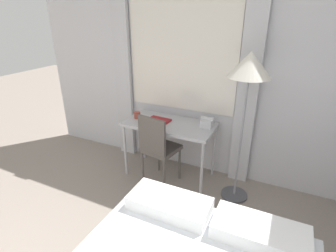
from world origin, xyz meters
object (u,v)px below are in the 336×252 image
Objects in this scene: desk at (169,128)px; telephone at (207,123)px; desk_chair at (158,146)px; standing_lamp at (249,74)px; book at (159,120)px; mug at (137,115)px.

desk is 7.30× the size of telephone.
desk_chair reaches higher than desk.
book is at bearing 175.15° from standing_lamp.
standing_lamp is at bearing -4.85° from book.
book is (-0.61, -0.09, -0.04)m from telephone.
telephone is 1.80× the size of mug.
desk_chair is 1.35m from standing_lamp.
book is (-1.06, 0.09, -0.71)m from standing_lamp.
mug is at bearing -176.46° from desk.
desk is at bearing 3.54° from mug.
telephone is (0.51, 0.34, 0.27)m from desk_chair.
standing_lamp reaches higher than book.
standing_lamp is at bearing -5.26° from desk.
book is (-0.11, 0.25, 0.23)m from desk_chair.
desk is 1.20m from standing_lamp.
desk is 3.81× the size of book.
desk is at bearing -168.25° from telephone.
desk_chair is 0.66m from telephone.
telephone is at bearing 7.70° from mug.
mug is at bearing 162.61° from desk_chair.
standing_lamp reaches higher than desk_chair.
desk_chair reaches higher than telephone.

